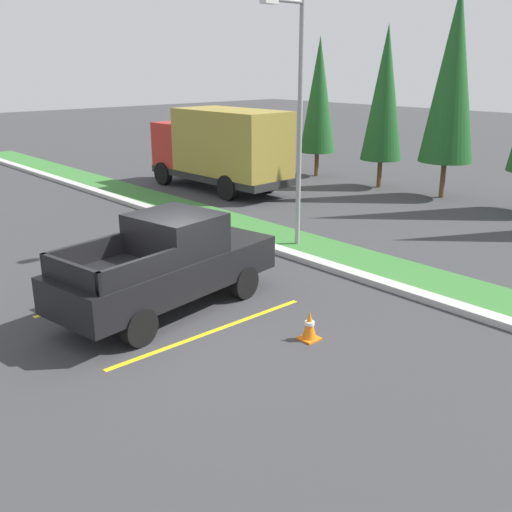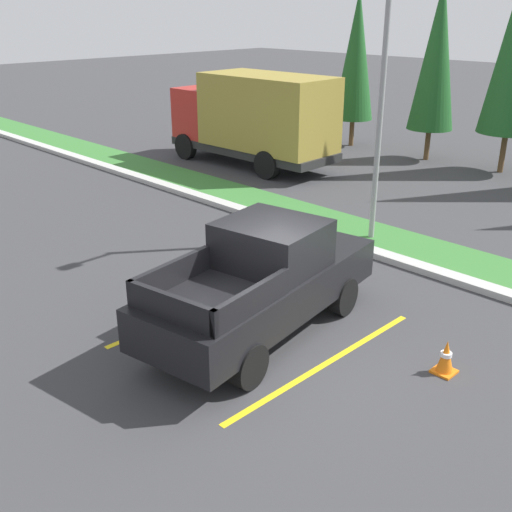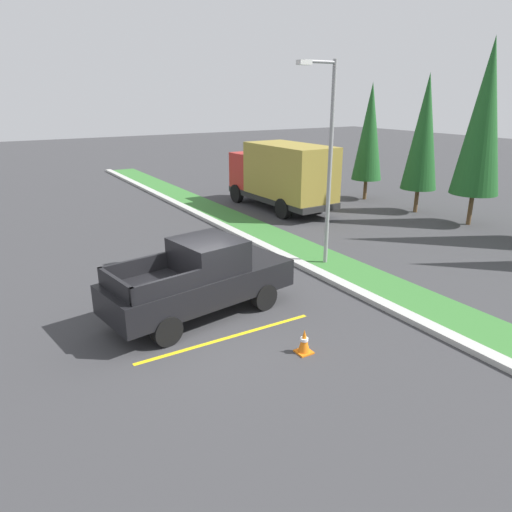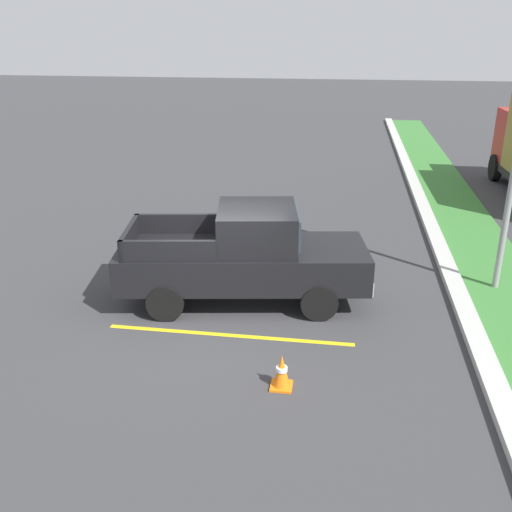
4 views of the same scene
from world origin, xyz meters
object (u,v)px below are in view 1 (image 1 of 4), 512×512
object	(u,v)px
pickup_truck_main	(168,264)
cypress_tree_leftmost	(319,95)
cypress_tree_left_inner	(385,94)
traffic_cone	(310,326)
cargo_truck_distant	(221,147)
street_light	(296,110)
cypress_tree_center	(453,75)

from	to	relation	value
pickup_truck_main	cypress_tree_leftmost	distance (m)	17.22
cypress_tree_left_inner	traffic_cone	xyz separation A→B (m)	(8.30, -13.34, -3.68)
cargo_truck_distant	traffic_cone	bearing A→B (deg)	-32.16
cargo_truck_distant	street_light	distance (m)	8.86
cargo_truck_distant	street_light	size ratio (longest dim) A/B	1.01
street_light	cypress_tree_left_inner	distance (m)	9.86
street_light	cypress_tree_leftmost	xyz separation A→B (m)	(-7.44, 9.14, -0.18)
street_light	cypress_tree_center	xyz separation A→B (m)	(-0.75, 9.30, 0.81)
traffic_cone	cypress_tree_center	bearing A→B (deg)	111.50
cypress_tree_leftmost	pickup_truck_main	bearing A→B (deg)	-58.45
cypress_tree_leftmost	cypress_tree_center	world-z (taller)	cypress_tree_center
cypress_tree_center	street_light	bearing A→B (deg)	-85.39
pickup_truck_main	cargo_truck_distant	xyz separation A→B (m)	(-9.28, 8.93, 0.81)
cypress_tree_center	traffic_cone	xyz separation A→B (m)	(5.32, -13.51, -4.46)
pickup_truck_main	street_light	size ratio (longest dim) A/B	0.80
cargo_truck_distant	traffic_cone	world-z (taller)	cargo_truck_distant
cargo_truck_distant	cypress_tree_center	distance (m)	9.55
cypress_tree_left_inner	cypress_tree_center	xyz separation A→B (m)	(2.98, 0.17, 0.78)
cypress_tree_center	pickup_truck_main	bearing A→B (deg)	-81.43
cargo_truck_distant	cypress_tree_left_inner	xyz separation A→B (m)	(4.10, 5.54, 2.12)
pickup_truck_main	traffic_cone	world-z (taller)	pickup_truck_main
cypress_tree_leftmost	traffic_cone	size ratio (longest dim) A/B	10.67
pickup_truck_main	cypress_tree_left_inner	bearing A→B (deg)	109.71
street_light	cypress_tree_left_inner	xyz separation A→B (m)	(-3.73, 9.13, 0.03)
pickup_truck_main	traffic_cone	distance (m)	3.40
cargo_truck_distant	traffic_cone	size ratio (longest dim) A/B	11.43
cypress_tree_leftmost	cypress_tree_left_inner	xyz separation A→B (m)	(3.71, -0.01, 0.21)
cargo_truck_distant	traffic_cone	xyz separation A→B (m)	(12.40, -7.79, -1.56)
cargo_truck_distant	cypress_tree_center	bearing A→B (deg)	38.92
pickup_truck_main	cargo_truck_distant	distance (m)	12.91
cypress_tree_left_inner	traffic_cone	distance (m)	16.13
street_light	pickup_truck_main	bearing A→B (deg)	-74.75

